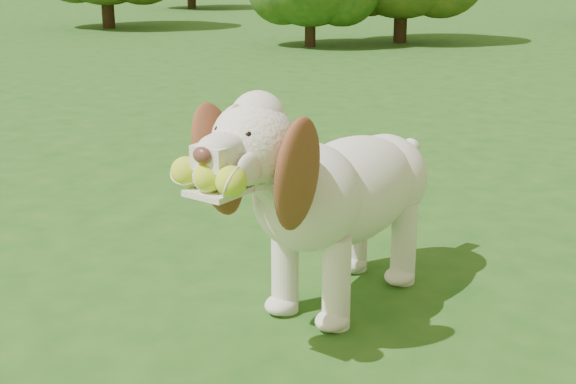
% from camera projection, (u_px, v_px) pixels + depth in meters
% --- Properties ---
extents(ground, '(80.00, 80.00, 0.00)m').
position_uv_depth(ground, '(311.00, 334.00, 2.84)').
color(ground, '#1D4E16').
rests_on(ground, ground).
extents(dog, '(0.61, 1.37, 0.89)m').
position_uv_depth(dog, '(332.00, 187.00, 2.93)').
color(dog, silver).
rests_on(dog, ground).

